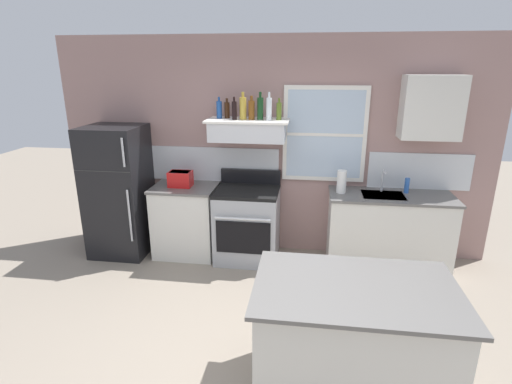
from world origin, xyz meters
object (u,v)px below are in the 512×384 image
object	(u,v)px
bottle_champagne_gold_foil	(243,108)
paper_towel_roll	(342,182)
refrigerator	(119,191)
bottle_blue_liqueur	(219,109)
bottle_dark_green_wine	(260,108)
bottle_olive_oil_square	(279,111)
dish_soap_bottle	(407,186)
stove_range	(247,224)
bottle_brown_stout	(227,110)
bottle_balsamic_dark	(234,110)
kitchen_island	(352,342)
toaster	(180,179)
bottle_amber_wine	(252,110)
bottle_clear_tall	(269,108)

from	to	relation	value
bottle_champagne_gold_foil	paper_towel_roll	size ratio (longest dim) A/B	1.15
refrigerator	bottle_blue_liqueur	size ratio (longest dim) A/B	6.61
bottle_blue_liqueur	bottle_dark_green_wine	distance (m)	0.50
bottle_olive_oil_square	dish_soap_bottle	bearing A→B (deg)	2.45
stove_range	dish_soap_bottle	world-z (taller)	same
bottle_brown_stout	bottle_balsamic_dark	world-z (taller)	bottle_balsamic_dark
kitchen_island	bottle_blue_liqueur	bearing A→B (deg)	123.22
toaster	dish_soap_bottle	distance (m)	2.72
bottle_champagne_gold_foil	paper_towel_roll	world-z (taller)	bottle_champagne_gold_foil
refrigerator	stove_range	size ratio (longest dim) A/B	1.51
refrigerator	bottle_olive_oil_square	bearing A→B (deg)	2.71
toaster	bottle_blue_liqueur	xyz separation A→B (m)	(0.49, 0.11, 0.84)
dish_soap_bottle	bottle_amber_wine	bearing A→B (deg)	-177.72
refrigerator	bottle_brown_stout	distance (m)	1.73
bottle_blue_liqueur	dish_soap_bottle	world-z (taller)	bottle_blue_liqueur
bottle_balsamic_dark	bottle_amber_wine	world-z (taller)	bottle_amber_wine
toaster	bottle_champagne_gold_foil	xyz separation A→B (m)	(0.79, 0.04, 0.87)
stove_range	bottle_olive_oil_square	xyz separation A→B (m)	(0.36, 0.07, 1.38)
refrigerator	bottle_amber_wine	bearing A→B (deg)	2.94
bottle_dark_green_wine	kitchen_island	bearing A→B (deg)	-66.28
bottle_champagne_gold_foil	bottle_clear_tall	world-z (taller)	bottle_clear_tall
refrigerator	bottle_dark_green_wine	xyz separation A→B (m)	(1.80, 0.10, 1.05)
bottle_amber_wine	paper_towel_roll	xyz separation A→B (m)	(1.07, -0.03, -0.81)
stove_range	bottle_clear_tall	bearing A→B (deg)	11.09
refrigerator	dish_soap_bottle	bearing A→B (deg)	2.60
bottle_brown_stout	bottle_clear_tall	distance (m)	0.52
stove_range	bottle_champagne_gold_foil	bearing A→B (deg)	129.31
bottle_clear_tall	paper_towel_roll	bearing A→B (deg)	-0.76
refrigerator	bottle_clear_tall	bearing A→B (deg)	2.16
stove_range	bottle_olive_oil_square	bearing A→B (deg)	11.26
stove_range	bottle_champagne_gold_foil	size ratio (longest dim) A/B	3.50
toaster	paper_towel_roll	distance (m)	1.96
bottle_blue_liqueur	bottle_clear_tall	distance (m)	0.61
bottle_blue_liqueur	dish_soap_bottle	bearing A→B (deg)	0.21
stove_range	bottle_brown_stout	distance (m)	1.41
paper_towel_roll	dish_soap_bottle	xyz separation A→B (m)	(0.76, 0.10, -0.04)
bottle_brown_stout	bottle_champagne_gold_foil	xyz separation A→B (m)	(0.21, -0.09, 0.03)
refrigerator	kitchen_island	distance (m)	3.44
stove_range	dish_soap_bottle	size ratio (longest dim) A/B	6.06
toaster	bottle_balsamic_dark	distance (m)	1.09
bottle_dark_green_wine	bottle_olive_oil_square	size ratio (longest dim) A/B	1.28
toaster	paper_towel_roll	world-z (taller)	paper_towel_roll
bottle_brown_stout	bottle_dark_green_wine	bearing A→B (deg)	-10.77
bottle_balsamic_dark	bottle_dark_green_wine	bearing A→B (deg)	7.56
bottle_champagne_gold_foil	bottle_amber_wine	xyz separation A→B (m)	(0.10, -0.00, -0.02)
stove_range	paper_towel_roll	bearing A→B (deg)	1.92
stove_range	bottle_balsamic_dark	size ratio (longest dim) A/B	4.22
bottle_balsamic_dark	bottle_dark_green_wine	world-z (taller)	bottle_dark_green_wine
bottle_balsamic_dark	dish_soap_bottle	distance (m)	2.21
refrigerator	bottle_blue_liqueur	xyz separation A→B (m)	(1.30, 0.15, 1.03)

